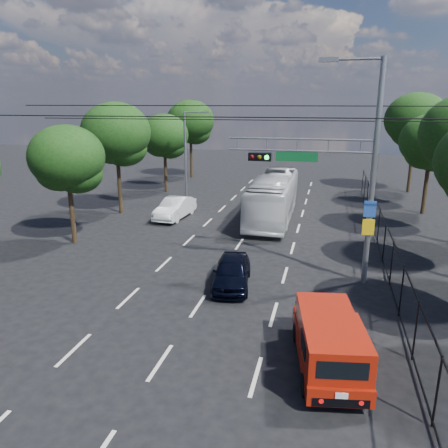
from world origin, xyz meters
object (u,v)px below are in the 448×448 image
(white_bus, at_px, (274,197))
(white_van, at_px, (175,208))
(navy_hatchback, at_px, (232,272))
(signal_mast, at_px, (344,164))
(red_pickup, at_px, (329,341))

(white_bus, relative_size, white_van, 2.49)
(navy_hatchback, distance_m, white_van, 12.13)
(signal_mast, xyz_separation_m, white_bus, (-4.19, 10.08, -3.75))
(navy_hatchback, bearing_deg, white_van, 113.64)
(red_pickup, bearing_deg, white_bus, 102.85)
(white_bus, bearing_deg, red_pickup, -77.71)
(signal_mast, bearing_deg, white_bus, 112.55)
(signal_mast, relative_size, white_bus, 0.89)
(red_pickup, xyz_separation_m, navy_hatchback, (-4.15, 5.33, -0.28))
(white_bus, height_order, white_van, white_bus)
(red_pickup, height_order, white_van, red_pickup)
(signal_mast, xyz_separation_m, red_pickup, (-0.27, -7.08, -4.30))
(signal_mast, height_order, white_bus, signal_mast)
(red_pickup, height_order, navy_hatchback, red_pickup)
(white_van, bearing_deg, signal_mast, -34.03)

